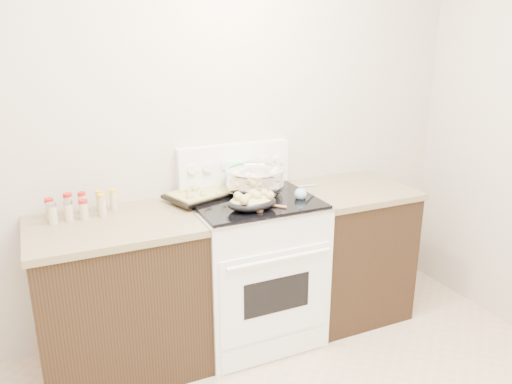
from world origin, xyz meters
TOP-DOWN VIEW (x-y plane):
  - room_shell at (0.00, 0.00)m, footprint 4.10×3.60m
  - counter_left at (-0.48, 1.43)m, footprint 0.93×0.67m
  - counter_right at (1.08, 1.43)m, footprint 0.73×0.67m
  - kitchen_range at (0.35, 1.42)m, footprint 0.78×0.73m
  - mixing_bowl at (0.40, 1.48)m, footprint 0.40×0.40m
  - roasting_pan at (0.27, 1.24)m, footprint 0.29×0.21m
  - baking_sheet at (0.07, 1.59)m, footprint 0.48×0.40m
  - wooden_spoon at (0.32, 1.22)m, footprint 0.19×0.20m
  - blue_ladle at (0.63, 1.31)m, footprint 0.24×0.17m
  - spice_jars at (-0.64, 1.59)m, footprint 0.39×0.15m

SIDE VIEW (x-z plane):
  - counter_left at x=-0.48m, z-range 0.00..0.92m
  - counter_right at x=1.08m, z-range 0.00..0.92m
  - kitchen_range at x=0.35m, z-range -0.12..1.10m
  - wooden_spoon at x=0.32m, z-range 0.93..0.98m
  - baking_sheet at x=0.07m, z-range 0.93..0.99m
  - blue_ladle at x=0.63m, z-range 0.93..1.02m
  - spice_jars at x=-0.64m, z-range 0.92..1.05m
  - roasting_pan at x=0.27m, z-range 0.94..1.05m
  - mixing_bowl at x=0.40m, z-range 0.92..1.14m
  - room_shell at x=0.00m, z-range 0.33..3.08m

